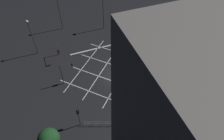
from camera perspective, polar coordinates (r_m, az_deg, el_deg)
name	(u,v)px	position (r m, az deg, el deg)	size (l,w,h in m)	color
ground_plane	(112,72)	(37.29, 0.00, -0.69)	(200.00, 200.00, 0.00)	black
road_markings	(152,60)	(40.39, 11.29, 2.83)	(18.93, 25.06, 0.01)	silver
traffic_light_median_south	(149,48)	(37.78, 10.54, 6.17)	(0.36, 2.10, 4.59)	#2D2D30
traffic_light_nw_main	(78,114)	(29.10, -9.65, -12.40)	(0.39, 0.36, 3.96)	#2D2D30
traffic_light_median_north	(67,69)	(34.21, -12.70, 0.23)	(0.36, 2.27, 4.47)	#2D2D30
traffic_light_ne_main	(58,50)	(39.47, -15.24, 5.58)	(2.71, 0.36, 3.36)	#2D2D30
traffic_light_sw_main	(179,80)	(34.73, 18.63, -2.71)	(3.05, 0.36, 3.26)	#2D2D30
street_lamp_east	(58,5)	(46.12, -15.16, 17.43)	(0.51, 0.51, 8.46)	#2D2D30
street_lamp_west	(103,4)	(44.67, -2.61, 18.32)	(0.62, 0.62, 7.98)	#2D2D30
street_lamp_far	(31,32)	(40.63, -22.25, 10.12)	(0.48, 0.48, 7.79)	#2D2D30
street_tree_far	(49,139)	(27.42, -17.61, -18.29)	(2.77, 2.77, 4.97)	#473323
waiting_car	(151,105)	(32.76, 11.08, -9.88)	(4.27, 1.78, 1.24)	#191951
pedestrian_railing	(112,123)	(30.51, 0.00, -14.91)	(2.97, 7.90, 1.05)	gray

